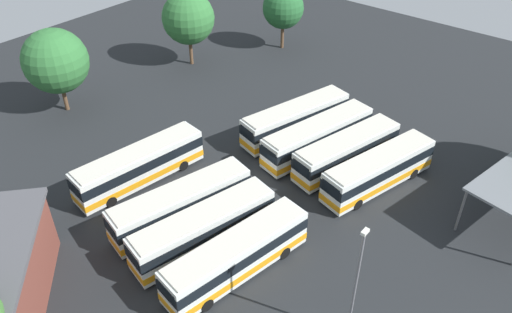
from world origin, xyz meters
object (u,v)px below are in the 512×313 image
bus_row1_slot3 (204,229)px  tree_north_edge (188,18)px  bus_row0_slot1 (296,119)px  bus_row0_slot2 (318,136)px  bus_row0_slot3 (347,151)px  bus_row1_slot2 (181,204)px  bus_row0_slot4 (379,170)px  tree_west_edge (56,61)px  tree_northwest (283,8)px  bus_row1_slot4 (237,255)px  bus_row1_slot0 (140,165)px  lamp_post_mid_lot (356,282)px

bus_row1_slot3 → tree_north_edge: (-22.20, -23.86, 4.29)m
bus_row0_slot1 → bus_row0_slot2: size_ratio=0.99×
bus_row0_slot2 → bus_row0_slot3: bearing=83.6°
bus_row1_slot2 → bus_row0_slot4: bearing=144.4°
tree_west_edge → tree_northwest: 29.63m
bus_row0_slot4 → bus_row1_slot3: size_ratio=0.98×
tree_west_edge → bus_row0_slot3: bearing=109.5°
bus_row0_slot1 → bus_row1_slot4: (17.72, 7.54, -0.00)m
bus_row0_slot1 → bus_row1_slot2: (16.39, 0.47, -0.00)m
bus_row0_slot3 → bus_row1_slot4: (16.10, 0.61, 0.00)m
bus_row1_slot0 → bus_row1_slot3: (2.13, 10.00, -0.00)m
bus_row0_slot4 → bus_row0_slot2: bearing=-98.4°
bus_row0_slot1 → lamp_post_mid_lot: bearing=44.0°
bus_row0_slot1 → bus_row0_slot2: same height
bus_row0_slot4 → bus_row1_slot2: size_ratio=0.97×
lamp_post_mid_lot → tree_west_edge: size_ratio=1.01×
bus_row1_slot0 → tree_north_edge: bearing=-145.4°
bus_row1_slot4 → bus_row1_slot3: bearing=-97.3°
bus_row1_slot4 → tree_west_edge: (-5.71, -30.00, 4.02)m
bus_row0_slot2 → tree_north_edge: (-6.20, -23.55, 4.29)m
bus_row1_slot3 → tree_north_edge: 32.87m
bus_row1_slot0 → tree_north_edge: 24.77m
bus_row0_slot3 → tree_northwest: 27.91m
bus_row0_slot2 → bus_row0_slot4: (1.04, 7.06, -0.00)m
tree_northwest → bus_row1_slot2: bearing=23.9°
bus_row1_slot0 → bus_row1_slot3: 10.22m
bus_row0_slot4 → bus_row1_slot4: same height
bus_row0_slot2 → tree_west_edge: tree_west_edge is taller
bus_row0_slot1 → bus_row1_slot3: bearing=12.5°
lamp_post_mid_lot → tree_northwest: bearing=-137.6°
bus_row1_slot0 → tree_northwest: tree_northwest is taller
bus_row0_slot2 → tree_northwest: (-17.64, -17.54, 3.75)m
bus_row0_slot1 → bus_row1_slot2: size_ratio=1.01×
bus_row1_slot3 → tree_north_edge: bearing=-132.9°
bus_row0_slot2 → bus_row1_slot0: bearing=-34.9°
bus_row0_slot1 → lamp_post_mid_lot: 23.95m
bus_row1_slot0 → bus_row1_slot2: (1.28, 6.66, -0.00)m
lamp_post_mid_lot → tree_north_edge: 42.67m
bus_row1_slot0 → tree_north_edge: (-20.07, -13.86, 4.29)m
bus_row0_slot1 → bus_row0_slot2: (1.23, 3.50, 0.00)m
bus_row0_slot2 → bus_row1_slot4: (16.48, 4.05, -0.00)m
bus_row1_slot0 → bus_row1_slot2: bearing=79.1°
tree_west_edge → bus_row1_slot3: bearing=78.7°
tree_west_edge → tree_northwest: size_ratio=1.12×
bus_row0_slot4 → bus_row1_slot4: bearing=-11.0°
tree_west_edge → bus_row1_slot2: bearing=79.2°
bus_row0_slot3 → bus_row1_slot3: 15.93m
bus_row1_slot0 → tree_north_edge: size_ratio=1.33×
bus_row0_slot2 → bus_row0_slot4: bearing=81.6°
bus_row1_slot3 → bus_row1_slot4: same height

